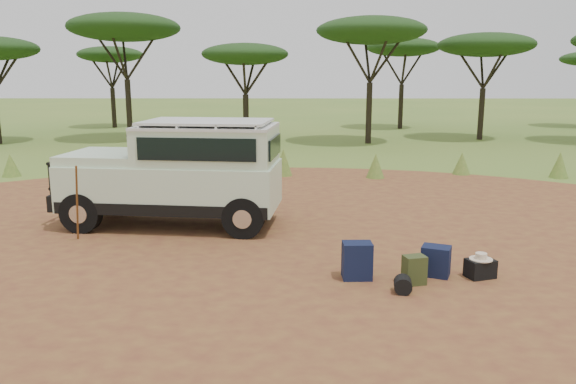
{
  "coord_description": "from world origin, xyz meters",
  "views": [
    {
      "loc": [
        0.31,
        -9.6,
        3.31
      ],
      "look_at": [
        0.21,
        1.4,
        1.0
      ],
      "focal_mm": 35.0,
      "sensor_mm": 36.0,
      "label": 1
    }
  ],
  "objects_px": {
    "walking_staff": "(77,204)",
    "backpack_navy": "(357,261)",
    "backpack_olive": "(414,270)",
    "backpack_black": "(355,261)",
    "hard_case": "(480,269)",
    "duffel_navy": "(436,261)",
    "safari_vehicle": "(179,175)"
  },
  "relations": [
    {
      "from": "safari_vehicle",
      "to": "walking_staff",
      "type": "height_order",
      "value": "safari_vehicle"
    },
    {
      "from": "backpack_black",
      "to": "backpack_navy",
      "type": "bearing_deg",
      "value": -80.13
    },
    {
      "from": "walking_staff",
      "to": "hard_case",
      "type": "xyz_separation_m",
      "value": [
        7.38,
        -1.92,
        -0.64
      ]
    },
    {
      "from": "safari_vehicle",
      "to": "duffel_navy",
      "type": "relative_size",
      "value": 9.74
    },
    {
      "from": "walking_staff",
      "to": "backpack_navy",
      "type": "relative_size",
      "value": 2.7
    },
    {
      "from": "backpack_black",
      "to": "duffel_navy",
      "type": "distance_m",
      "value": 1.36
    },
    {
      "from": "safari_vehicle",
      "to": "backpack_olive",
      "type": "height_order",
      "value": "safari_vehicle"
    },
    {
      "from": "backpack_black",
      "to": "walking_staff",
      "type": "bearing_deg",
      "value": 151.17
    },
    {
      "from": "hard_case",
      "to": "backpack_navy",
      "type": "bearing_deg",
      "value": 163.61
    },
    {
      "from": "safari_vehicle",
      "to": "backpack_black",
      "type": "height_order",
      "value": "safari_vehicle"
    },
    {
      "from": "backpack_olive",
      "to": "safari_vehicle",
      "type": "bearing_deg",
      "value": 126.27
    },
    {
      "from": "backpack_black",
      "to": "hard_case",
      "type": "distance_m",
      "value": 2.08
    },
    {
      "from": "backpack_black",
      "to": "hard_case",
      "type": "bearing_deg",
      "value": -8.73
    },
    {
      "from": "safari_vehicle",
      "to": "duffel_navy",
      "type": "distance_m",
      "value": 5.91
    },
    {
      "from": "duffel_navy",
      "to": "hard_case",
      "type": "height_order",
      "value": "duffel_navy"
    },
    {
      "from": "safari_vehicle",
      "to": "backpack_black",
      "type": "xyz_separation_m",
      "value": [
        3.54,
        -3.28,
        -0.85
      ]
    },
    {
      "from": "walking_staff",
      "to": "backpack_olive",
      "type": "relative_size",
      "value": 3.52
    },
    {
      "from": "backpack_black",
      "to": "backpack_olive",
      "type": "height_order",
      "value": "backpack_black"
    },
    {
      "from": "walking_staff",
      "to": "backpack_navy",
      "type": "xyz_separation_m",
      "value": [
        5.33,
        -1.99,
        -0.49
      ]
    },
    {
      "from": "backpack_navy",
      "to": "safari_vehicle",
      "type": "bearing_deg",
      "value": 134.61
    },
    {
      "from": "backpack_navy",
      "to": "hard_case",
      "type": "distance_m",
      "value": 2.06
    },
    {
      "from": "backpack_olive",
      "to": "hard_case",
      "type": "bearing_deg",
      "value": -0.06
    },
    {
      "from": "walking_staff",
      "to": "backpack_black",
      "type": "xyz_separation_m",
      "value": [
        5.31,
        -1.92,
        -0.52
      ]
    },
    {
      "from": "backpack_black",
      "to": "backpack_navy",
      "type": "distance_m",
      "value": 0.08
    },
    {
      "from": "safari_vehicle",
      "to": "hard_case",
      "type": "height_order",
      "value": "safari_vehicle"
    },
    {
      "from": "backpack_black",
      "to": "duffel_navy",
      "type": "relative_size",
      "value": 1.08
    },
    {
      "from": "safari_vehicle",
      "to": "backpack_olive",
      "type": "distance_m",
      "value": 5.79
    },
    {
      "from": "safari_vehicle",
      "to": "walking_staff",
      "type": "xyz_separation_m",
      "value": [
        -1.77,
        -1.36,
        -0.33
      ]
    },
    {
      "from": "hard_case",
      "to": "backpack_black",
      "type": "bearing_deg",
      "value": 161.78
    },
    {
      "from": "walking_staff",
      "to": "backpack_navy",
      "type": "height_order",
      "value": "walking_staff"
    },
    {
      "from": "walking_staff",
      "to": "backpack_olive",
      "type": "distance_m",
      "value": 6.63
    },
    {
      "from": "duffel_navy",
      "to": "backpack_black",
      "type": "bearing_deg",
      "value": -153.66
    }
  ]
}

